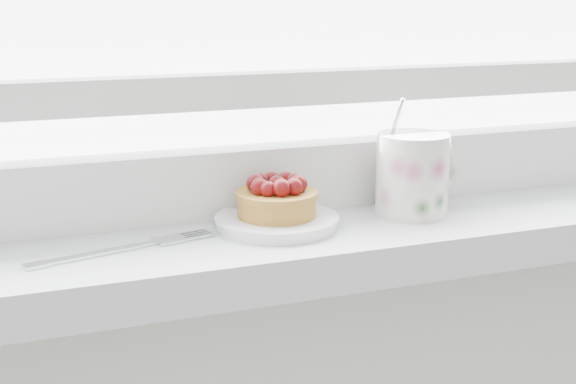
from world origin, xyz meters
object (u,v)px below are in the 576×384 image
raspberry_tart (277,198)px  fork (122,249)px  saucer (277,222)px  floral_mug (414,172)px

raspberry_tart → fork: 0.16m
saucer → raspberry_tart: (0.00, -0.00, 0.02)m
saucer → floral_mug: (0.15, -0.00, 0.04)m
raspberry_tart → fork: size_ratio=0.45×
saucer → raspberry_tart: bearing=-71.6°
raspberry_tart → floral_mug: (0.15, -0.00, 0.01)m
saucer → floral_mug: bearing=-1.2°
saucer → fork: saucer is taller
saucer → fork: bearing=-173.7°
saucer → raspberry_tart: 0.02m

